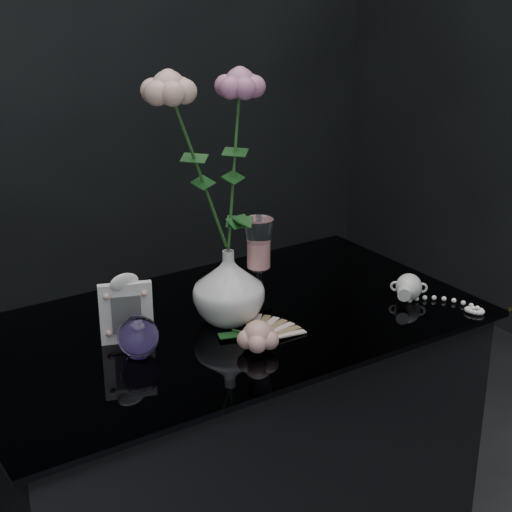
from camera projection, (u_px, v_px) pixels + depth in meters
table at (227, 475)px, 1.74m from camera, size 1.05×0.58×0.76m
vase at (229, 287)px, 1.58m from camera, size 0.18×0.18×0.15m
wine_glass at (259, 264)px, 1.63m from camera, size 0.08×0.08×0.20m
picture_frame at (126, 308)px, 1.49m from camera, size 0.13×0.11×0.14m
paperweight at (138, 336)px, 1.45m from camera, size 0.09×0.09×0.08m
paper_fan at (251, 340)px, 1.49m from camera, size 0.30×0.27×0.03m
loose_rose at (258, 336)px, 1.47m from camera, size 0.18×0.21×0.06m
pearl_jar at (409, 286)px, 1.70m from camera, size 0.29×0.29×0.06m
roses at (212, 152)px, 1.46m from camera, size 0.25×0.12×0.41m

